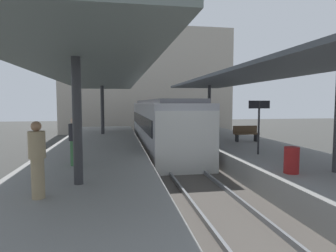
% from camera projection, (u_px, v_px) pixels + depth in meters
% --- Properties ---
extents(ground_plane, '(80.00, 80.00, 0.00)m').
position_uv_depth(ground_plane, '(181.00, 172.00, 13.14)').
color(ground_plane, '#383835').
extents(platform_left, '(4.40, 28.00, 1.00)m').
position_uv_depth(platform_left, '(94.00, 164.00, 12.45)').
color(platform_left, gray).
rests_on(platform_left, ground_plane).
extents(platform_right, '(4.40, 28.00, 1.00)m').
position_uv_depth(platform_right, '(259.00, 158.00, 13.75)').
color(platform_right, gray).
rests_on(platform_right, ground_plane).
extents(track_ballast, '(3.20, 28.00, 0.20)m').
position_uv_depth(track_ballast, '(181.00, 170.00, 13.13)').
color(track_ballast, '#4C4742').
rests_on(track_ballast, ground_plane).
extents(rail_near_side, '(0.08, 28.00, 0.14)m').
position_uv_depth(rail_near_side, '(165.00, 167.00, 13.00)').
color(rail_near_side, slate).
rests_on(rail_near_side, track_ballast).
extents(rail_far_side, '(0.08, 28.00, 0.14)m').
position_uv_depth(rail_far_side, '(196.00, 165.00, 13.24)').
color(rail_far_side, slate).
rests_on(rail_far_side, track_ballast).
extents(commuter_train, '(2.78, 14.25, 3.10)m').
position_uv_depth(commuter_train, '(162.00, 125.00, 18.69)').
color(commuter_train, '#ADADB2').
rests_on(commuter_train, track_ballast).
extents(canopy_left, '(4.18, 21.00, 3.44)m').
position_uv_depth(canopy_left, '(95.00, 77.00, 13.53)').
color(canopy_left, '#333335').
rests_on(canopy_left, platform_left).
extents(canopy_right, '(4.18, 21.00, 3.55)m').
position_uv_depth(canopy_right, '(248.00, 77.00, 14.81)').
color(canopy_right, '#333335').
rests_on(canopy_right, platform_right).
extents(platform_bench, '(1.40, 0.41, 0.86)m').
position_uv_depth(platform_bench, '(246.00, 133.00, 16.00)').
color(platform_bench, black).
rests_on(platform_bench, platform_right).
extents(platform_sign, '(0.90, 0.08, 2.21)m').
position_uv_depth(platform_sign, '(259.00, 115.00, 11.86)').
color(platform_sign, '#262628').
rests_on(platform_sign, platform_right).
extents(litter_bin, '(0.44, 0.44, 0.80)m').
position_uv_depth(litter_bin, '(291.00, 160.00, 8.72)').
color(litter_bin, maroon).
rests_on(litter_bin, platform_right).
extents(passenger_mid_platform, '(0.36, 0.36, 1.72)m').
position_uv_depth(passenger_mid_platform, '(37.00, 159.00, 6.39)').
color(passenger_mid_platform, '#998460').
rests_on(passenger_mid_platform, platform_left).
extents(passenger_far_end, '(0.36, 0.36, 1.63)m').
position_uv_depth(passenger_far_end, '(74.00, 141.00, 9.78)').
color(passenger_far_end, '#386B3D').
rests_on(passenger_far_end, platform_left).
extents(station_building_backdrop, '(18.00, 6.00, 11.00)m').
position_uv_depth(station_building_backdrop, '(146.00, 82.00, 32.42)').
color(station_building_backdrop, '#A89E8E').
rests_on(station_building_backdrop, ground_plane).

